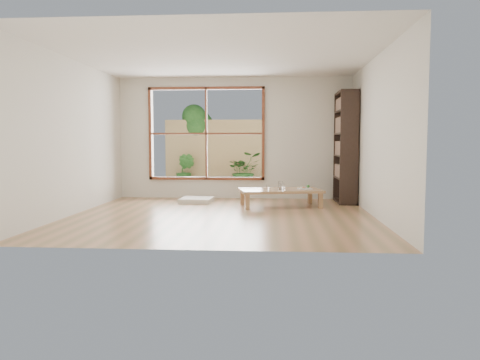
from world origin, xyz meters
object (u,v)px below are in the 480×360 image
object	(u,v)px
low_table	(280,191)
food_tray	(305,188)
bookshelf	(346,147)
garden_bench	(204,180)

from	to	relation	value
low_table	food_tray	distance (m)	0.49
low_table	bookshelf	distance (m)	1.71
garden_bench	food_tray	bearing A→B (deg)	-26.70
bookshelf	garden_bench	size ratio (longest dim) A/B	1.92
low_table	garden_bench	bearing A→B (deg)	117.19
low_table	garden_bench	xyz separation A→B (m)	(-1.79, 2.23, 0.03)
low_table	food_tray	size ratio (longest dim) A/B	6.05
food_tray	low_table	bearing A→B (deg)	-179.11
low_table	food_tray	xyz separation A→B (m)	(0.48, 0.07, 0.06)
food_tray	garden_bench	xyz separation A→B (m)	(-2.27, 2.16, -0.03)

